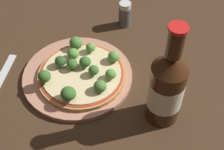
% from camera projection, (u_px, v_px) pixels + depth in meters
% --- Properties ---
extents(ground_plane, '(3.00, 3.00, 0.00)m').
position_uv_depth(ground_plane, '(86.00, 77.00, 0.74)').
color(ground_plane, '#3D2819').
extents(plate, '(0.26, 0.26, 0.01)m').
position_uv_depth(plate, '(78.00, 76.00, 0.73)').
color(plate, tan).
rests_on(plate, ground_plane).
extents(pizza, '(0.20, 0.20, 0.01)m').
position_uv_depth(pizza, '(82.00, 74.00, 0.72)').
color(pizza, '#B77F42').
rests_on(pizza, plate).
extents(broccoli_floret_0, '(0.03, 0.03, 0.03)m').
position_uv_depth(broccoli_floret_0, '(60.00, 61.00, 0.72)').
color(broccoli_floret_0, '#7A9E5B').
rests_on(broccoli_floret_0, pizza).
extents(broccoli_floret_1, '(0.03, 0.03, 0.03)m').
position_uv_depth(broccoli_floret_1, '(85.00, 62.00, 0.72)').
color(broccoli_floret_1, '#7A9E5B').
rests_on(broccoli_floret_1, pizza).
extents(broccoli_floret_2, '(0.03, 0.03, 0.03)m').
position_uv_depth(broccoli_floret_2, '(68.00, 94.00, 0.65)').
color(broccoli_floret_2, '#7A9E5B').
rests_on(broccoli_floret_2, pizza).
extents(broccoli_floret_3, '(0.02, 0.02, 0.03)m').
position_uv_depth(broccoli_floret_3, '(94.00, 70.00, 0.70)').
color(broccoli_floret_3, '#7A9E5B').
rests_on(broccoli_floret_3, pizza).
extents(broccoli_floret_4, '(0.02, 0.02, 0.02)m').
position_uv_depth(broccoli_floret_4, '(111.00, 74.00, 0.69)').
color(broccoli_floret_4, '#7A9E5B').
rests_on(broccoli_floret_4, pizza).
extents(broccoli_floret_5, '(0.03, 0.03, 0.03)m').
position_uv_depth(broccoli_floret_5, '(72.00, 64.00, 0.71)').
color(broccoli_floret_5, '#7A9E5B').
rests_on(broccoli_floret_5, pizza).
extents(broccoli_floret_6, '(0.03, 0.03, 0.03)m').
position_uv_depth(broccoli_floret_6, '(114.00, 56.00, 0.73)').
color(broccoli_floret_6, '#7A9E5B').
rests_on(broccoli_floret_6, pizza).
extents(broccoli_floret_7, '(0.02, 0.02, 0.02)m').
position_uv_depth(broccoli_floret_7, '(91.00, 47.00, 0.75)').
color(broccoli_floret_7, '#7A9E5B').
rests_on(broccoli_floret_7, pizza).
extents(broccoli_floret_8, '(0.03, 0.03, 0.03)m').
position_uv_depth(broccoli_floret_8, '(44.00, 76.00, 0.68)').
color(broccoli_floret_8, '#7A9E5B').
rests_on(broccoli_floret_8, pizza).
extents(broccoli_floret_9, '(0.03, 0.03, 0.03)m').
position_uv_depth(broccoli_floret_9, '(100.00, 86.00, 0.67)').
color(broccoli_floret_9, '#7A9E5B').
rests_on(broccoli_floret_9, pizza).
extents(broccoli_floret_10, '(0.03, 0.03, 0.03)m').
position_uv_depth(broccoli_floret_10, '(73.00, 54.00, 0.74)').
color(broccoli_floret_10, '#7A9E5B').
rests_on(broccoli_floret_10, pizza).
extents(broccoli_floret_11, '(0.03, 0.03, 0.03)m').
position_uv_depth(broccoli_floret_11, '(76.00, 43.00, 0.76)').
color(broccoli_floret_11, '#7A9E5B').
rests_on(broccoli_floret_11, pizza).
extents(beer_bottle, '(0.07, 0.07, 0.24)m').
position_uv_depth(beer_bottle, '(166.00, 87.00, 0.60)').
color(beer_bottle, '#381E0F').
rests_on(beer_bottle, ground_plane).
extents(pepper_shaker, '(0.03, 0.03, 0.07)m').
position_uv_depth(pepper_shaker, '(125.00, 14.00, 0.84)').
color(pepper_shaker, '#4C4C51').
rests_on(pepper_shaker, ground_plane).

